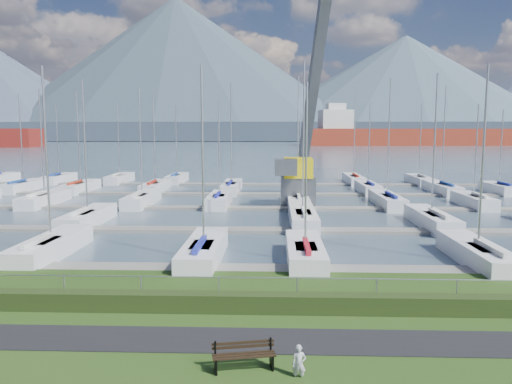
{
  "coord_description": "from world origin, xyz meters",
  "views": [
    {
      "loc": [
        1.11,
        -18.41,
        6.78
      ],
      "look_at": [
        0.0,
        12.0,
        3.0
      ],
      "focal_mm": 35.0,
      "sensor_mm": 36.0,
      "label": 1
    }
  ],
  "objects": [
    {
      "name": "crane",
      "position": [
        3.8,
        29.54,
        5.33
      ],
      "size": [
        5.46,
        13.21,
        22.35
      ],
      "rotation": [
        0.0,
        0.0,
        -0.0
      ],
      "color": "#595C61",
      "rests_on": "water"
    },
    {
      "name": "bench_right",
      "position": [
        0.27,
        -4.96,
        0.42
      ],
      "size": [
        1.85,
        0.76,
        0.85
      ],
      "rotation": [
        0.0,
        0.0,
        0.19
      ],
      "color": "black",
      "rests_on": "grass"
    },
    {
      "name": "foothill",
      "position": [
        0.0,
        330.0,
        6.0
      ],
      "size": [
        900.0,
        80.0,
        12.0
      ],
      "primitive_type": "cube",
      "color": "#3B4757",
      "rests_on": "water"
    },
    {
      "name": "hedge",
      "position": [
        0.0,
        -0.4,
        0.35
      ],
      "size": [
        80.0,
        0.7,
        0.7
      ],
      "primitive_type": "cube",
      "color": "#253613",
      "rests_on": "grass"
    },
    {
      "name": "mountains",
      "position": [
        7.35,
        404.62,
        46.68
      ],
      "size": [
        1190.0,
        360.0,
        115.0
      ],
      "color": "#475467",
      "rests_on": "water"
    },
    {
      "name": "path",
      "position": [
        0.0,
        -3.0,
        0.01
      ],
      "size": [
        160.0,
        2.0,
        0.04
      ],
      "primitive_type": "cube",
      "color": "black",
      "rests_on": "grass"
    },
    {
      "name": "water",
      "position": [
        0.0,
        260.0,
        -0.4
      ],
      "size": [
        800.0,
        540.0,
        0.2
      ],
      "primitive_type": "cube",
      "color": "#465866"
    },
    {
      "name": "fence",
      "position": [
        0.0,
        0.0,
        1.2
      ],
      "size": [
        80.0,
        0.04,
        0.04
      ],
      "primitive_type": "cylinder",
      "rotation": [
        0.0,
        1.57,
        0.0
      ],
      "color": "#919499",
      "rests_on": "grass"
    },
    {
      "name": "cargo_ship_mid",
      "position": [
        58.7,
        217.99,
        3.56
      ],
      "size": [
        98.18,
        27.15,
        21.5
      ],
      "rotation": [
        0.0,
        0.0,
        0.1
      ],
      "color": "maroon",
      "rests_on": "water"
    },
    {
      "name": "person",
      "position": [
        1.82,
        -5.34,
        0.53
      ],
      "size": [
        0.4,
        0.28,
        1.07
      ],
      "primitive_type": "imported",
      "rotation": [
        0.0,
        0.0,
        -0.06
      ],
      "color": "#B3B2BA",
      "rests_on": "grass"
    },
    {
      "name": "sailboat_fleet",
      "position": [
        -1.86,
        28.0,
        5.33
      ],
      "size": [
        75.31,
        50.18,
        12.84
      ],
      "color": "silver",
      "rests_on": "water"
    },
    {
      "name": "docks",
      "position": [
        0.0,
        26.0,
        -0.22
      ],
      "size": [
        90.0,
        41.6,
        0.25
      ],
      "color": "slate",
      "rests_on": "water"
    }
  ]
}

